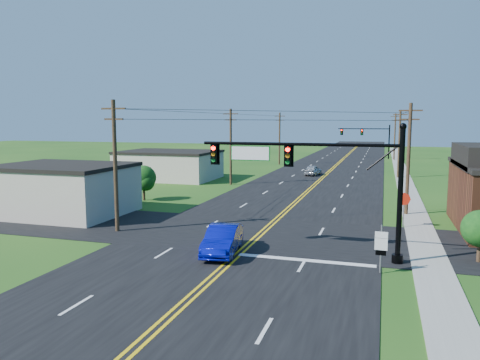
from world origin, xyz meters
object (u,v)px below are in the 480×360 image
(stop_sign, at_px, (404,203))
(blue_car, at_px, (223,240))
(signal_mast_main, at_px, (316,173))
(signal_mast_far, at_px, (367,136))
(route_sign, at_px, (381,245))

(stop_sign, bearing_deg, blue_car, -128.12)
(blue_car, distance_m, stop_sign, 14.26)
(signal_mast_main, height_order, signal_mast_far, same)
(route_sign, bearing_deg, signal_mast_main, 152.88)
(signal_mast_main, bearing_deg, route_sign, -29.32)
(signal_mast_main, distance_m, blue_car, 6.53)
(signal_mast_main, height_order, stop_sign, signal_mast_main)
(blue_car, bearing_deg, signal_mast_main, 3.30)
(blue_car, xyz_separation_m, route_sign, (8.69, -1.02, 0.65))
(blue_car, bearing_deg, route_sign, -14.52)
(signal_mast_far, distance_m, route_sign, 74.17)
(signal_mast_far, height_order, stop_sign, signal_mast_far)
(blue_car, distance_m, route_sign, 8.77)
(blue_car, height_order, route_sign, route_sign)
(signal_mast_main, distance_m, signal_mast_far, 72.00)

